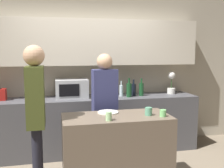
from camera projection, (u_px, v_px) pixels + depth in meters
name	position (u px, v px, depth m)	size (l,w,h in m)	color
back_wall	(87.00, 60.00, 4.48)	(6.40, 0.40, 2.70)	#B2A893
back_counter	(90.00, 125.00, 4.36)	(3.60, 0.62, 0.93)	#4C4C51
kitchen_island	(116.00, 153.00, 3.17)	(1.28, 0.60, 0.92)	brown
microwave	(72.00, 88.00, 4.28)	(0.52, 0.39, 0.30)	#B7BABC
potted_plant	(171.00, 83.00, 4.65)	(0.14, 0.14, 0.40)	silver
bottle_0	(121.00, 90.00, 4.41)	(0.07, 0.07, 0.26)	silver
bottle_1	(129.00, 90.00, 4.33)	(0.09, 0.09, 0.32)	#194723
bottle_2	(134.00, 89.00, 4.47)	(0.08, 0.08, 0.28)	black
bottle_3	(141.00, 89.00, 4.45)	(0.08, 0.08, 0.30)	#194723
plate_on_island	(108.00, 112.00, 3.26)	(0.26, 0.26, 0.01)	white
cup_0	(149.00, 111.00, 3.13)	(0.09, 0.09, 0.10)	#5CA07D
cup_1	(163.00, 113.00, 3.08)	(0.08, 0.08, 0.08)	#76C872
cup_2	(109.00, 116.00, 2.89)	(0.07, 0.07, 0.10)	#ACDD9B
person_left	(105.00, 102.00, 3.65)	(0.35, 0.22, 1.65)	black
person_center	(36.00, 109.00, 2.90)	(0.23, 0.34, 1.75)	black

